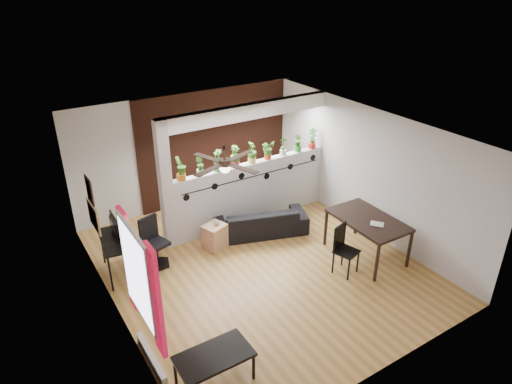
# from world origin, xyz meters

# --- Properties ---
(room_shell) EXTENTS (6.30, 7.10, 2.90)m
(room_shell) POSITION_xyz_m (0.00, 0.00, 1.30)
(room_shell) COLOR olive
(room_shell) RESTS_ON ground
(partition_wall) EXTENTS (3.60, 0.18, 1.35)m
(partition_wall) POSITION_xyz_m (0.80, 1.50, 0.68)
(partition_wall) COLOR #BCBCC1
(partition_wall) RESTS_ON ground
(ceiling_header) EXTENTS (3.60, 0.18, 0.30)m
(ceiling_header) POSITION_xyz_m (0.80, 1.50, 2.45)
(ceiling_header) COLOR white
(ceiling_header) RESTS_ON room_shell
(pier_column) EXTENTS (0.22, 0.20, 2.60)m
(pier_column) POSITION_xyz_m (-1.11, 1.50, 1.30)
(pier_column) COLOR #BCBCC1
(pier_column) RESTS_ON ground
(brick_panel) EXTENTS (3.90, 0.05, 2.60)m
(brick_panel) POSITION_xyz_m (0.80, 2.97, 1.30)
(brick_panel) COLOR brown
(brick_panel) RESTS_ON ground
(vine_decal) EXTENTS (3.31, 0.01, 0.30)m
(vine_decal) POSITION_xyz_m (0.80, 1.40, 1.08)
(vine_decal) COLOR black
(vine_decal) RESTS_ON partition_wall
(window_assembly) EXTENTS (0.09, 1.30, 1.55)m
(window_assembly) POSITION_xyz_m (-2.56, -1.20, 1.51)
(window_assembly) COLOR white
(window_assembly) RESTS_ON room_shell
(baseboard_heater) EXTENTS (0.08, 1.00, 0.18)m
(baseboard_heater) POSITION_xyz_m (-2.54, -1.20, 0.09)
(baseboard_heater) COLOR beige
(baseboard_heater) RESTS_ON ground
(corkboard) EXTENTS (0.03, 0.60, 0.45)m
(corkboard) POSITION_xyz_m (-2.58, 0.95, 1.35)
(corkboard) COLOR #977549
(corkboard) RESTS_ON room_shell
(framed_art) EXTENTS (0.03, 0.34, 0.44)m
(framed_art) POSITION_xyz_m (-2.58, 0.90, 1.85)
(framed_art) COLOR #8C7259
(framed_art) RESTS_ON room_shell
(ceiling_fan) EXTENTS (1.19, 1.19, 0.43)m
(ceiling_fan) POSITION_xyz_m (-0.80, -0.30, 2.31)
(ceiling_fan) COLOR black
(ceiling_fan) RESTS_ON room_shell
(potted_plant_0) EXTENTS (0.29, 0.26, 0.48)m
(potted_plant_0) POSITION_xyz_m (-0.78, 1.50, 1.60)
(potted_plant_0) COLOR #C76617
(potted_plant_0) RESTS_ON partition_wall
(potted_plant_1) EXTENTS (0.22, 0.24, 0.39)m
(potted_plant_1) POSITION_xyz_m (-0.39, 1.50, 1.56)
(potted_plant_1) COLOR silver
(potted_plant_1) RESTS_ON partition_wall
(potted_plant_2) EXTENTS (0.24, 0.27, 0.45)m
(potted_plant_2) POSITION_xyz_m (0.01, 1.50, 1.59)
(potted_plant_2) COLOR #328A37
(potted_plant_2) RESTS_ON partition_wall
(potted_plant_3) EXTENTS (0.28, 0.25, 0.45)m
(potted_plant_3) POSITION_xyz_m (0.40, 1.50, 1.59)
(potted_plant_3) COLOR red
(potted_plant_3) RESTS_ON partition_wall
(potted_plant_4) EXTENTS (0.29, 0.30, 0.45)m
(potted_plant_4) POSITION_xyz_m (0.80, 1.50, 1.59)
(potted_plant_4) COLOR #E6C251
(potted_plant_4) RESTS_ON partition_wall
(potted_plant_5) EXTENTS (0.21, 0.17, 0.41)m
(potted_plant_5) POSITION_xyz_m (1.20, 1.50, 1.57)
(potted_plant_5) COLOR red
(potted_plant_5) RESTS_ON partition_wall
(potted_plant_6) EXTENTS (0.26, 0.25, 0.40)m
(potted_plant_6) POSITION_xyz_m (1.59, 1.50, 1.56)
(potted_plant_6) COLOR silver
(potted_plant_6) RESTS_ON partition_wall
(potted_plant_7) EXTENTS (0.21, 0.24, 0.41)m
(potted_plant_7) POSITION_xyz_m (1.98, 1.50, 1.57)
(potted_plant_7) COLOR #2E7E32
(potted_plant_7) RESTS_ON partition_wall
(potted_plant_8) EXTENTS (0.31, 0.31, 0.47)m
(potted_plant_8) POSITION_xyz_m (2.38, 1.50, 1.60)
(potted_plant_8) COLOR red
(potted_plant_8) RESTS_ON partition_wall
(sofa) EXTENTS (1.96, 1.26, 0.54)m
(sofa) POSITION_xyz_m (0.65, 0.95, 0.27)
(sofa) COLOR black
(sofa) RESTS_ON ground
(cube_shelf) EXTENTS (0.51, 0.48, 0.51)m
(cube_shelf) POSITION_xyz_m (-0.41, 0.94, 0.25)
(cube_shelf) COLOR tan
(cube_shelf) RESTS_ON ground
(cup) EXTENTS (0.15, 0.15, 0.09)m
(cup) POSITION_xyz_m (-0.36, 0.94, 0.55)
(cup) COLOR gray
(cup) RESTS_ON cube_shelf
(computer_desk) EXTENTS (0.65, 1.06, 0.73)m
(computer_desk) POSITION_xyz_m (-2.24, 1.11, 0.66)
(computer_desk) COLOR black
(computer_desk) RESTS_ON ground
(monitor) EXTENTS (0.34, 0.06, 0.19)m
(monitor) POSITION_xyz_m (-2.24, 1.26, 0.82)
(monitor) COLOR black
(monitor) RESTS_ON computer_desk
(office_chair) EXTENTS (0.49, 0.50, 0.95)m
(office_chair) POSITION_xyz_m (-1.61, 1.03, 0.42)
(office_chair) COLOR black
(office_chair) RESTS_ON ground
(dining_table) EXTENTS (0.92, 1.49, 0.80)m
(dining_table) POSITION_xyz_m (1.89, -0.83, 0.72)
(dining_table) COLOR black
(dining_table) RESTS_ON ground
(book) EXTENTS (0.29, 0.30, 0.02)m
(book) POSITION_xyz_m (1.79, -1.13, 0.82)
(book) COLOR gray
(book) RESTS_ON dining_table
(folding_chair) EXTENTS (0.47, 0.47, 0.94)m
(folding_chair) POSITION_xyz_m (1.17, -0.97, 0.55)
(folding_chair) COLOR black
(folding_chair) RESTS_ON ground
(coffee_table) EXTENTS (1.00, 0.56, 0.47)m
(coffee_table) POSITION_xyz_m (-1.93, -1.94, 0.42)
(coffee_table) COLOR black
(coffee_table) RESTS_ON ground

